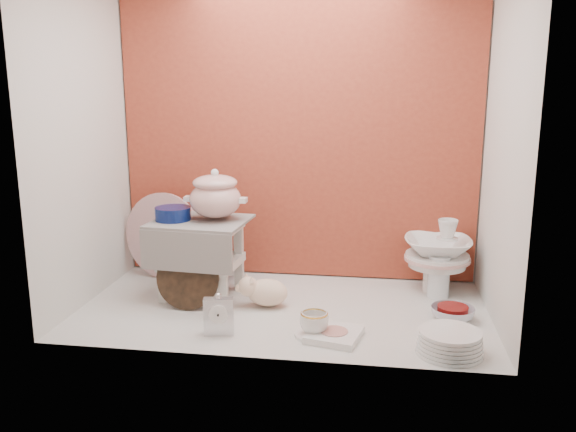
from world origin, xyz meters
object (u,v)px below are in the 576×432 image
at_px(floral_platter, 164,236).
at_px(soup_tureen, 215,194).
at_px(dinner_plate_stack, 450,342).
at_px(plush_pig, 268,292).
at_px(blue_white_vase, 215,257).
at_px(gold_rim_teacup, 314,323).
at_px(step_stool, 201,258).
at_px(porcelain_tower, 437,255).
at_px(mantel_clock, 219,314).
at_px(crystal_bowl, 452,314).

bearing_deg(floral_platter, soup_tureen, -31.86).
xyz_separation_m(soup_tureen, dinner_plate_stack, (1.02, -0.48, -0.44)).
height_order(plush_pig, dinner_plate_stack, plush_pig).
xyz_separation_m(blue_white_vase, gold_rim_teacup, (0.58, -0.65, -0.05)).
bearing_deg(floral_platter, blue_white_vase, 7.48).
bearing_deg(step_stool, plush_pig, -11.26).
bearing_deg(floral_platter, dinner_plate_stack, -27.10).
xyz_separation_m(blue_white_vase, porcelain_tower, (1.11, -0.04, 0.07)).
relative_size(soup_tureen, mantel_clock, 1.60).
height_order(floral_platter, mantel_clock, floral_platter).
height_order(soup_tureen, mantel_clock, soup_tureen).
distance_m(blue_white_vase, plush_pig, 0.50).
bearing_deg(dinner_plate_stack, gold_rim_teacup, 171.10).
bearing_deg(soup_tureen, dinner_plate_stack, -25.44).
relative_size(mantel_clock, plush_pig, 0.75).
distance_m(floral_platter, blue_white_vase, 0.28).
bearing_deg(floral_platter, crystal_bowl, -14.57).
xyz_separation_m(mantel_clock, plush_pig, (0.14, 0.33, -0.02)).
bearing_deg(dinner_plate_stack, crystal_bowl, 81.69).
distance_m(soup_tureen, crystal_bowl, 1.17).
bearing_deg(plush_pig, crystal_bowl, 5.65).
bearing_deg(plush_pig, mantel_clock, -104.23).
relative_size(floral_platter, crystal_bowl, 2.41).
xyz_separation_m(soup_tureen, porcelain_tower, (1.03, 0.20, -0.31)).
xyz_separation_m(floral_platter, blue_white_vase, (0.26, 0.03, -0.11)).
height_order(floral_platter, crystal_bowl, floral_platter).
bearing_deg(step_stool, soup_tureen, 23.68).
relative_size(step_stool, mantel_clock, 2.45).
relative_size(soup_tureen, crystal_bowl, 1.51).
distance_m(blue_white_vase, porcelain_tower, 1.11).
xyz_separation_m(plush_pig, dinner_plate_stack, (0.76, -0.37, -0.02)).
bearing_deg(soup_tureen, crystal_bowl, -8.34).
distance_m(blue_white_vase, gold_rim_teacup, 0.87).
xyz_separation_m(step_stool, gold_rim_teacup, (0.57, -0.38, -0.13)).
bearing_deg(soup_tureen, mantel_clock, -74.42).
distance_m(blue_white_vase, dinner_plate_stack, 1.32).
bearing_deg(blue_white_vase, plush_pig, -46.44).
relative_size(soup_tureen, dinner_plate_stack, 1.11).
distance_m(floral_platter, gold_rim_teacup, 1.05).
bearing_deg(crystal_bowl, blue_white_vase, 160.87).
bearing_deg(porcelain_tower, step_stool, -168.32).
distance_m(soup_tureen, dinner_plate_stack, 1.21).
bearing_deg(crystal_bowl, mantel_clock, -162.89).
bearing_deg(blue_white_vase, floral_platter, -172.52).
bearing_deg(soup_tureen, floral_platter, 148.14).
bearing_deg(blue_white_vase, gold_rim_teacup, -47.92).
xyz_separation_m(soup_tureen, mantel_clock, (0.12, -0.45, -0.40)).
relative_size(plush_pig, dinner_plate_stack, 0.93).
bearing_deg(soup_tureen, step_stool, -160.94).
bearing_deg(mantel_clock, dinner_plate_stack, -13.12).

